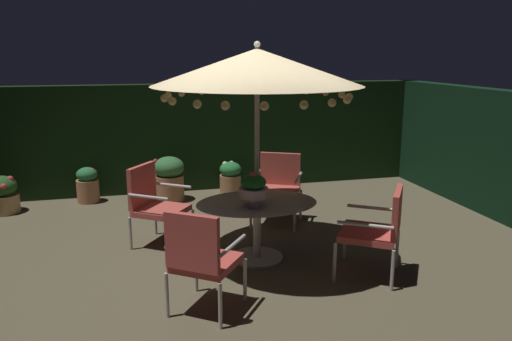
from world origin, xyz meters
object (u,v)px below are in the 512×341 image
(potted_plant_right_far, at_px, (169,178))
(potted_plant_back_center, at_px, (88,185))
(patio_chair_east, at_px, (154,201))
(potted_plant_right_near, at_px, (230,177))
(patio_umbrella, at_px, (257,68))
(patio_chair_north, at_px, (379,226))
(patio_dining_table, at_px, (257,215))
(patio_chair_northeast, at_px, (278,183))
(potted_plant_left_near, at_px, (1,195))
(centerpiece_planter, at_px, (253,188))
(patio_chair_southeast, at_px, (201,256))

(potted_plant_right_far, height_order, potted_plant_back_center, potted_plant_right_far)
(patio_chair_east, xyz_separation_m, potted_plant_right_near, (1.39, 2.09, -0.29))
(patio_umbrella, bearing_deg, patio_chair_north, -33.87)
(patio_dining_table, relative_size, patio_chair_north, 1.42)
(patio_chair_east, xyz_separation_m, potted_plant_right_far, (0.33, 1.88, -0.19))
(potted_plant_right_near, bearing_deg, patio_chair_northeast, -77.83)
(potted_plant_left_near, bearing_deg, patio_dining_table, -38.59)
(patio_dining_table, distance_m, patio_chair_northeast, 1.37)
(centerpiece_planter, bearing_deg, potted_plant_left_near, 138.79)
(patio_umbrella, distance_m, patio_chair_north, 2.14)
(potted_plant_left_near, bearing_deg, potted_plant_back_center, 11.94)
(potted_plant_left_near, height_order, potted_plant_right_far, potted_plant_right_far)
(patio_chair_southeast, height_order, potted_plant_right_near, patio_chair_southeast)
(potted_plant_right_far, bearing_deg, potted_plant_back_center, 170.02)
(patio_chair_northeast, height_order, potted_plant_left_near, patio_chair_northeast)
(patio_chair_northeast, bearing_deg, potted_plant_right_near, 102.17)
(patio_chair_east, bearing_deg, potted_plant_left_near, 139.68)
(patio_chair_northeast, distance_m, potted_plant_right_near, 1.72)
(potted_plant_back_center, bearing_deg, potted_plant_left_near, -168.06)
(patio_chair_southeast, xyz_separation_m, potted_plant_left_near, (-2.50, 3.75, -0.30))
(patio_chair_northeast, bearing_deg, patio_umbrella, -116.82)
(potted_plant_left_near, bearing_deg, patio_chair_southeast, -56.35)
(patio_umbrella, xyz_separation_m, potted_plant_right_far, (-0.80, 2.67, -1.83))
(patio_chair_north, xyz_separation_m, patio_chair_east, (-2.27, 1.56, -0.00))
(patio_chair_east, distance_m, patio_chair_southeast, 1.93)
(patio_dining_table, relative_size, centerpiece_planter, 3.56)
(patio_dining_table, bearing_deg, patio_chair_southeast, -125.93)
(potted_plant_right_near, bearing_deg, potted_plant_left_near, -176.01)
(patio_umbrella, bearing_deg, potted_plant_back_center, 125.75)
(patio_dining_table, xyz_separation_m, potted_plant_right_far, (-0.80, 2.67, -0.16))
(centerpiece_planter, distance_m, potted_plant_back_center, 3.72)
(patio_umbrella, xyz_separation_m, patio_chair_southeast, (-0.81, -1.11, -1.63))
(patio_umbrella, xyz_separation_m, potted_plant_back_center, (-2.08, 2.89, -1.92))
(potted_plant_right_far, bearing_deg, patio_umbrella, -73.39)
(potted_plant_right_far, bearing_deg, potted_plant_right_near, 11.63)
(potted_plant_right_far, relative_size, potted_plant_back_center, 1.27)
(patio_umbrella, bearing_deg, patio_chair_east, 145.00)
(patio_dining_table, xyz_separation_m, potted_plant_back_center, (-2.08, 2.89, -0.25))
(patio_chair_north, distance_m, patio_chair_east, 2.75)
(patio_umbrella, height_order, potted_plant_back_center, patio_umbrella)
(centerpiece_planter, distance_m, patio_chair_southeast, 1.23)
(patio_chair_northeast, distance_m, potted_plant_left_near, 4.18)
(patio_chair_east, bearing_deg, patio_chair_southeast, -80.40)
(patio_dining_table, distance_m, potted_plant_right_far, 2.79)
(patio_umbrella, relative_size, patio_chair_east, 2.47)
(potted_plant_back_center, bearing_deg, potted_plant_right_far, -9.98)
(potted_plant_left_near, bearing_deg, potted_plant_right_far, 0.72)
(potted_plant_back_center, bearing_deg, patio_umbrella, -54.25)
(centerpiece_planter, height_order, patio_chair_north, centerpiece_planter)
(patio_chair_southeast, distance_m, potted_plant_back_center, 4.21)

